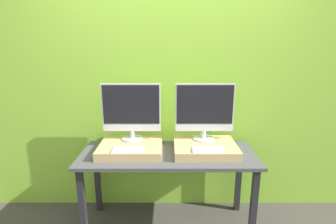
{
  "coord_description": "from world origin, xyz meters",
  "views": [
    {
      "loc": [
        0.0,
        -1.84,
        1.66
      ],
      "look_at": [
        0.0,
        0.45,
        1.07
      ],
      "focal_mm": 28.0,
      "sensor_mm": 36.0,
      "label": 1
    }
  ],
  "objects_px": {
    "monitor_left": "(131,110)",
    "monitor_right": "(205,110)",
    "keyboard_left": "(128,150)",
    "keyboard_right": "(208,150)"
  },
  "relations": [
    {
      "from": "monitor_right",
      "to": "keyboard_right",
      "type": "relative_size",
      "value": 2.03
    },
    {
      "from": "keyboard_left",
      "to": "monitor_right",
      "type": "xyz_separation_m",
      "value": [
        0.66,
        0.27,
        0.27
      ]
    },
    {
      "from": "monitor_left",
      "to": "monitor_right",
      "type": "bearing_deg",
      "value": 0.0
    },
    {
      "from": "monitor_left",
      "to": "monitor_right",
      "type": "relative_size",
      "value": 1.0
    },
    {
      "from": "monitor_right",
      "to": "keyboard_left",
      "type": "bearing_deg",
      "value": -157.8
    },
    {
      "from": "keyboard_right",
      "to": "monitor_left",
      "type": "bearing_deg",
      "value": 157.8
    },
    {
      "from": "monitor_left",
      "to": "keyboard_right",
      "type": "xyz_separation_m",
      "value": [
        0.66,
        -0.27,
        -0.27
      ]
    },
    {
      "from": "monitor_left",
      "to": "keyboard_left",
      "type": "xyz_separation_m",
      "value": [
        0.0,
        -0.27,
        -0.27
      ]
    },
    {
      "from": "monitor_right",
      "to": "keyboard_right",
      "type": "xyz_separation_m",
      "value": [
        -0.0,
        -0.27,
        -0.27
      ]
    },
    {
      "from": "keyboard_left",
      "to": "keyboard_right",
      "type": "bearing_deg",
      "value": 0.0
    }
  ]
}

